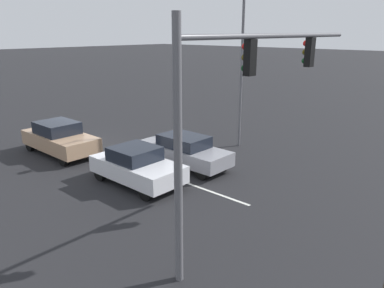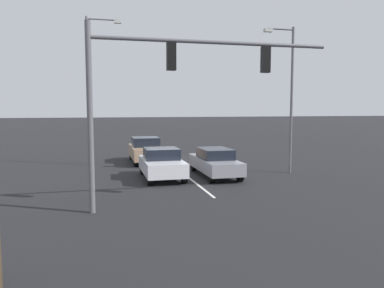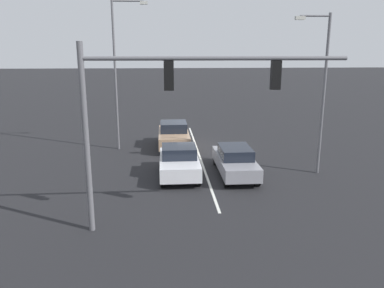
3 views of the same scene
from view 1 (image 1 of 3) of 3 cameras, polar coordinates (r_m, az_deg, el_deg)
ground_plane at (r=21.08m, az=-16.01°, el=-0.40°), size 240.00×240.00×0.00m
lane_stripe_left_divider at (r=19.22m, az=-12.30°, el=-1.77°), size 0.12×16.64×0.01m
car_white_midlane_front at (r=15.36m, az=-8.40°, el=-3.29°), size 1.91×4.01×1.54m
car_gray_leftlane_front at (r=17.22m, az=-1.26°, el=-0.96°), size 1.71×4.60×1.46m
car_tan_midlane_second at (r=20.03m, az=-19.51°, el=0.84°), size 1.92×4.50×1.64m
traffic_signal_gantry at (r=10.17m, az=7.95°, el=8.65°), size 8.76×0.37×6.41m
street_lamp_left_shoulder at (r=19.63m, az=7.29°, el=12.33°), size 1.74×0.24×7.86m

